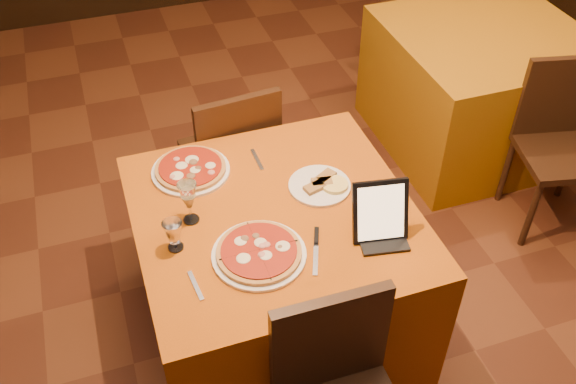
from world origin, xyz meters
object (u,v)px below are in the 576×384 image
object	(u,v)px
pizza_near	(259,253)
pizza_far	(191,170)
main_table	(276,274)
chair_side_far	(417,17)
side_table	(478,88)
wine_glass	(189,202)
chair_main_far	(229,154)
tablet	(380,211)
chair_side_near	(563,154)
water_glass	(174,236)

from	to	relation	value
pizza_near	pizza_far	distance (m)	0.57
main_table	chair_side_far	distance (m)	2.46
side_table	wine_glass	xyz separation A→B (m)	(-1.95, -0.95, 0.47)
chair_main_far	main_table	bearing A→B (deg)	84.53
chair_main_far	pizza_near	distance (m)	1.04
pizza_near	pizza_far	world-z (taller)	same
side_table	tablet	bearing A→B (deg)	-135.80
chair_side_near	pizza_near	bearing A→B (deg)	-153.37
wine_glass	water_glass	size ratio (longest dim) A/B	1.46
chair_main_far	wine_glass	distance (m)	0.88
pizza_far	tablet	size ratio (longest dim) A/B	1.37
pizza_near	pizza_far	bearing A→B (deg)	103.64
chair_side_near	pizza_far	size ratio (longest dim) A/B	2.73
main_table	pizza_far	world-z (taller)	pizza_far
wine_glass	tablet	world-z (taller)	tablet
pizza_near	chair_side_far	bearing A→B (deg)	49.41
pizza_far	tablet	bearing A→B (deg)	-44.68
chair_side_far	wine_glass	world-z (taller)	wine_glass
chair_side_near	pizza_near	distance (m)	1.83
chair_main_far	pizza_far	size ratio (longest dim) A/B	2.73
chair_main_far	tablet	xyz separation A→B (m)	(0.34, -1.02, 0.41)
side_table	wine_glass	bearing A→B (deg)	-153.99
pizza_far	tablet	xyz separation A→B (m)	(0.60, -0.59, 0.10)
wine_glass	tablet	bearing A→B (deg)	-24.82
pizza_far	pizza_near	bearing A→B (deg)	-76.36
main_table	chair_main_far	distance (m)	0.79
side_table	pizza_far	size ratio (longest dim) A/B	3.30
water_glass	tablet	xyz separation A→B (m)	(0.75, -0.18, 0.06)
chair_main_far	chair_side_far	world-z (taller)	same
side_table	tablet	distance (m)	1.87
chair_side_far	pizza_far	size ratio (longest dim) A/B	2.73
water_glass	tablet	size ratio (longest dim) A/B	0.53
chair_side_far	tablet	world-z (taller)	tablet
main_table	wine_glass	distance (m)	0.57
side_table	pizza_far	world-z (taller)	pizza_far
side_table	wine_glass	size ratio (longest dim) A/B	5.79
main_table	chair_main_far	xyz separation A→B (m)	(-0.00, 0.78, 0.08)
chair_side_far	side_table	bearing A→B (deg)	96.77
main_table	wine_glass	world-z (taller)	wine_glass
wine_glass	water_glass	xyz separation A→B (m)	(-0.09, -0.13, -0.03)
pizza_far	water_glass	distance (m)	0.44
pizza_near	wine_glass	bearing A→B (deg)	126.08
pizza_near	side_table	bearing A→B (deg)	34.82
side_table	water_glass	distance (m)	2.35
main_table	pizza_near	xyz separation A→B (m)	(-0.13, -0.21, 0.39)
chair_side_far	pizza_far	distance (m)	2.43
chair_main_far	pizza_far	xyz separation A→B (m)	(-0.26, -0.43, 0.31)
main_table	tablet	world-z (taller)	tablet
chair_side_near	pizza_near	xyz separation A→B (m)	(-1.76, -0.43, 0.31)
chair_side_far	chair_side_near	bearing A→B (deg)	96.77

